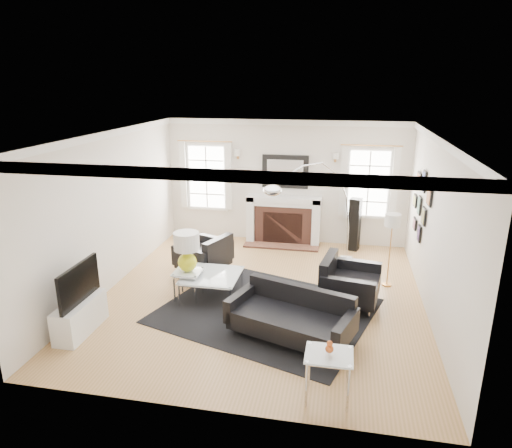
% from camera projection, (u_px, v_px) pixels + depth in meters
% --- Properties ---
extents(floor, '(6.00, 6.00, 0.00)m').
position_uv_depth(floor, '(262.00, 295.00, 8.03)').
color(floor, '#A77C46').
rests_on(floor, ground).
extents(back_wall, '(5.50, 0.04, 2.80)m').
position_uv_depth(back_wall, '(285.00, 182.00, 10.42)').
color(back_wall, silver).
rests_on(back_wall, floor).
extents(front_wall, '(5.50, 0.04, 2.80)m').
position_uv_depth(front_wall, '(211.00, 301.00, 4.80)').
color(front_wall, silver).
rests_on(front_wall, floor).
extents(left_wall, '(0.04, 6.00, 2.80)m').
position_uv_depth(left_wall, '(110.00, 211.00, 8.11)').
color(left_wall, silver).
rests_on(left_wall, floor).
extents(right_wall, '(0.04, 6.00, 2.80)m').
position_uv_depth(right_wall, '(435.00, 229.00, 7.11)').
color(right_wall, silver).
rests_on(right_wall, floor).
extents(ceiling, '(5.50, 6.00, 0.02)m').
position_uv_depth(ceiling, '(262.00, 135.00, 7.19)').
color(ceiling, white).
rests_on(ceiling, back_wall).
extents(crown_molding, '(5.50, 6.00, 0.12)m').
position_uv_depth(crown_molding, '(262.00, 139.00, 7.21)').
color(crown_molding, white).
rests_on(crown_molding, back_wall).
extents(fireplace, '(1.70, 0.69, 1.11)m').
position_uv_depth(fireplace, '(283.00, 221.00, 10.48)').
color(fireplace, white).
rests_on(fireplace, floor).
extents(mantel_mirror, '(1.05, 0.07, 0.75)m').
position_uv_depth(mantel_mirror, '(285.00, 172.00, 10.30)').
color(mantel_mirror, black).
rests_on(mantel_mirror, back_wall).
extents(window_left, '(1.24, 0.15, 1.62)m').
position_uv_depth(window_left, '(207.00, 177.00, 10.69)').
color(window_left, white).
rests_on(window_left, back_wall).
extents(window_right, '(1.24, 0.15, 1.62)m').
position_uv_depth(window_right, '(368.00, 183.00, 10.02)').
color(window_right, white).
rests_on(window_right, back_wall).
extents(gallery_wall, '(0.04, 1.73, 1.29)m').
position_uv_depth(gallery_wall, '(421.00, 201.00, 8.29)').
color(gallery_wall, black).
rests_on(gallery_wall, right_wall).
extents(tv_unit, '(0.35, 1.00, 1.09)m').
position_uv_depth(tv_unit, '(80.00, 312.00, 6.78)').
color(tv_unit, white).
rests_on(tv_unit, floor).
extents(area_rug, '(3.87, 3.53, 0.01)m').
position_uv_depth(area_rug, '(266.00, 310.00, 7.50)').
color(area_rug, black).
rests_on(area_rug, floor).
extents(sofa, '(1.96, 1.35, 0.59)m').
position_uv_depth(sofa, '(292.00, 317.00, 6.65)').
color(sofa, black).
rests_on(sofa, floor).
extents(armchair_left, '(1.11, 1.17, 0.63)m').
position_uv_depth(armchair_left, '(206.00, 255.00, 8.90)').
color(armchair_left, black).
rests_on(armchair_left, floor).
extents(armchair_right, '(1.05, 1.13, 0.68)m').
position_uv_depth(armchair_right, '(347.00, 284.00, 7.62)').
color(armchair_right, black).
rests_on(armchair_right, floor).
extents(coffee_table, '(0.96, 0.96, 0.43)m').
position_uv_depth(coffee_table, '(212.00, 276.00, 7.86)').
color(coffee_table, silver).
rests_on(coffee_table, floor).
extents(side_table_left, '(0.46, 0.46, 0.51)m').
position_uv_depth(side_table_left, '(188.00, 277.00, 7.81)').
color(side_table_left, silver).
rests_on(side_table_left, floor).
extents(nesting_table, '(0.55, 0.46, 0.61)m').
position_uv_depth(nesting_table, '(329.00, 363.00, 5.29)').
color(nesting_table, silver).
rests_on(nesting_table, floor).
extents(gourd_lamp, '(0.43, 0.43, 0.70)m').
position_uv_depth(gourd_lamp, '(187.00, 249.00, 7.66)').
color(gourd_lamp, yellow).
rests_on(gourd_lamp, side_table_left).
extents(orange_vase, '(0.10, 0.10, 0.16)m').
position_uv_depth(orange_vase, '(329.00, 347.00, 5.23)').
color(orange_vase, '#B34916').
rests_on(orange_vase, nesting_table).
extents(arc_floor_lamp, '(1.62, 1.50, 2.30)m').
position_uv_depth(arc_floor_lamp, '(313.00, 215.00, 8.42)').
color(arc_floor_lamp, white).
rests_on(arc_floor_lamp, floor).
extents(stick_floor_lamp, '(0.28, 0.28, 1.37)m').
position_uv_depth(stick_floor_lamp, '(392.00, 224.00, 8.08)').
color(stick_floor_lamp, '#CD8E47').
rests_on(stick_floor_lamp, floor).
extents(speaker_tower, '(0.29, 0.29, 1.17)m').
position_uv_depth(speaker_tower, '(354.00, 224.00, 10.05)').
color(speaker_tower, black).
rests_on(speaker_tower, floor).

